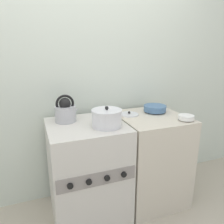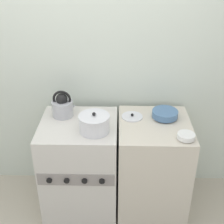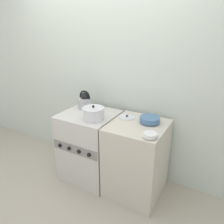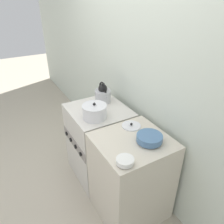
{
  "view_description": "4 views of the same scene",
  "coord_description": "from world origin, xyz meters",
  "px_view_note": "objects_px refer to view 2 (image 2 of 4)",
  "views": [
    {
      "loc": [
        -0.39,
        -1.34,
        1.45
      ],
      "look_at": [
        0.22,
        0.28,
        0.94
      ],
      "focal_mm": 35.0,
      "sensor_mm": 36.0,
      "label": 1
    },
    {
      "loc": [
        0.32,
        -1.84,
        2.16
      ],
      "look_at": [
        0.27,
        0.3,
        0.96
      ],
      "focal_mm": 50.0,
      "sensor_mm": 36.0,
      "label": 2
    },
    {
      "loc": [
        1.39,
        -1.63,
        1.83
      ],
      "look_at": [
        0.3,
        0.32,
        0.93
      ],
      "focal_mm": 35.0,
      "sensor_mm": 36.0,
      "label": 3
    },
    {
      "loc": [
        1.81,
        -0.57,
        1.95
      ],
      "look_at": [
        0.28,
        0.3,
        0.96
      ],
      "focal_mm": 35.0,
      "sensor_mm": 36.0,
      "label": 4
    }
  ],
  "objects_px": {
    "loose_pot_lid": "(132,116)",
    "enamel_bowl": "(165,114)",
    "stove": "(81,166)",
    "kettle": "(63,106)",
    "small_ceramic_bowl": "(186,136)",
    "cooking_pot": "(94,123)"
  },
  "relations": [
    {
      "from": "loose_pot_lid",
      "to": "enamel_bowl",
      "type": "bearing_deg",
      "value": -1.37
    },
    {
      "from": "stove",
      "to": "enamel_bowl",
      "type": "xyz_separation_m",
      "value": [
        0.71,
        0.11,
        0.46
      ]
    },
    {
      "from": "stove",
      "to": "enamel_bowl",
      "type": "relative_size",
      "value": 4.03
    },
    {
      "from": "stove",
      "to": "loose_pot_lid",
      "type": "bearing_deg",
      "value": 15.22
    },
    {
      "from": "enamel_bowl",
      "to": "loose_pot_lid",
      "type": "height_order",
      "value": "enamel_bowl"
    },
    {
      "from": "kettle",
      "to": "loose_pot_lid",
      "type": "bearing_deg",
      "value": -1.17
    },
    {
      "from": "enamel_bowl",
      "to": "stove",
      "type": "bearing_deg",
      "value": -170.94
    },
    {
      "from": "enamel_bowl",
      "to": "loose_pot_lid",
      "type": "xyz_separation_m",
      "value": [
        -0.27,
        0.01,
        -0.03
      ]
    },
    {
      "from": "kettle",
      "to": "small_ceramic_bowl",
      "type": "bearing_deg",
      "value": -18.87
    },
    {
      "from": "stove",
      "to": "kettle",
      "type": "bearing_deg",
      "value": 136.58
    },
    {
      "from": "kettle",
      "to": "loose_pot_lid",
      "type": "distance_m",
      "value": 0.58
    },
    {
      "from": "cooking_pot",
      "to": "enamel_bowl",
      "type": "height_order",
      "value": "cooking_pot"
    },
    {
      "from": "stove",
      "to": "kettle",
      "type": "height_order",
      "value": "kettle"
    },
    {
      "from": "stove",
      "to": "loose_pot_lid",
      "type": "distance_m",
      "value": 0.63
    },
    {
      "from": "cooking_pot",
      "to": "enamel_bowl",
      "type": "relative_size",
      "value": 1.12
    },
    {
      "from": "enamel_bowl",
      "to": "loose_pot_lid",
      "type": "bearing_deg",
      "value": 178.63
    },
    {
      "from": "cooking_pot",
      "to": "loose_pot_lid",
      "type": "relative_size",
      "value": 1.36
    },
    {
      "from": "kettle",
      "to": "enamel_bowl",
      "type": "distance_m",
      "value": 0.85
    },
    {
      "from": "enamel_bowl",
      "to": "small_ceramic_bowl",
      "type": "distance_m",
      "value": 0.33
    },
    {
      "from": "stove",
      "to": "loose_pot_lid",
      "type": "height_order",
      "value": "loose_pot_lid"
    },
    {
      "from": "stove",
      "to": "small_ceramic_bowl",
      "type": "bearing_deg",
      "value": -13.52
    },
    {
      "from": "cooking_pot",
      "to": "loose_pot_lid",
      "type": "distance_m",
      "value": 0.38
    }
  ]
}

